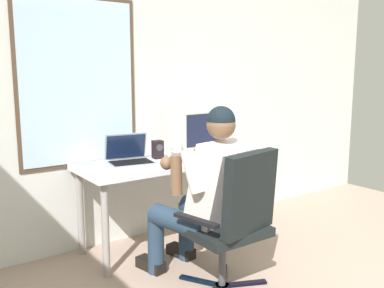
{
  "coord_description": "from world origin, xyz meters",
  "views": [
    {
      "loc": [
        -1.92,
        -0.67,
        1.45
      ],
      "look_at": [
        -0.13,
        1.84,
        0.93
      ],
      "focal_mm": 39.9,
      "sensor_mm": 36.0,
      "label": 1
    }
  ],
  "objects_px": {
    "crt_monitor": "(197,128)",
    "desk_speaker": "(158,149)",
    "office_chair": "(236,215)",
    "person_seated": "(205,192)",
    "laptop": "(129,155)",
    "wine_glass": "(177,149)",
    "desk": "(174,168)",
    "coffee_mug": "(234,148)"
  },
  "relations": [
    {
      "from": "person_seated",
      "to": "desk_speaker",
      "type": "distance_m",
      "value": 0.8
    },
    {
      "from": "desk_speaker",
      "to": "person_seated",
      "type": "bearing_deg",
      "value": -96.59
    },
    {
      "from": "person_seated",
      "to": "laptop",
      "type": "relative_size",
      "value": 3.2
    },
    {
      "from": "wine_glass",
      "to": "desk_speaker",
      "type": "distance_m",
      "value": 0.2
    },
    {
      "from": "person_seated",
      "to": "office_chair",
      "type": "bearing_deg",
      "value": -79.61
    },
    {
      "from": "desk",
      "to": "laptop",
      "type": "bearing_deg",
      "value": 168.26
    },
    {
      "from": "office_chair",
      "to": "person_seated",
      "type": "bearing_deg",
      "value": 100.39
    },
    {
      "from": "office_chair",
      "to": "desk_speaker",
      "type": "xyz_separation_m",
      "value": [
        0.04,
        1.04,
        0.27
      ]
    },
    {
      "from": "laptop",
      "to": "office_chair",
      "type": "bearing_deg",
      "value": -76.97
    },
    {
      "from": "laptop",
      "to": "wine_glass",
      "type": "bearing_deg",
      "value": -25.98
    },
    {
      "from": "desk",
      "to": "office_chair",
      "type": "xyz_separation_m",
      "value": [
        -0.14,
        -0.95,
        -0.12
      ]
    },
    {
      "from": "desk",
      "to": "office_chair",
      "type": "height_order",
      "value": "office_chair"
    },
    {
      "from": "person_seated",
      "to": "wine_glass",
      "type": "height_order",
      "value": "person_seated"
    },
    {
      "from": "person_seated",
      "to": "coffee_mug",
      "type": "height_order",
      "value": "person_seated"
    },
    {
      "from": "desk",
      "to": "laptop",
      "type": "xyz_separation_m",
      "value": [
        -0.38,
        0.08,
        0.14
      ]
    },
    {
      "from": "office_chair",
      "to": "laptop",
      "type": "relative_size",
      "value": 2.5
    },
    {
      "from": "desk",
      "to": "wine_glass",
      "type": "relative_size",
      "value": 10.54
    },
    {
      "from": "laptop",
      "to": "crt_monitor",
      "type": "bearing_deg",
      "value": -2.32
    },
    {
      "from": "laptop",
      "to": "wine_glass",
      "type": "height_order",
      "value": "laptop"
    },
    {
      "from": "wine_glass",
      "to": "coffee_mug",
      "type": "xyz_separation_m",
      "value": [
        0.58,
        -0.03,
        -0.05
      ]
    },
    {
      "from": "desk",
      "to": "person_seated",
      "type": "distance_m",
      "value": 0.71
    },
    {
      "from": "desk",
      "to": "wine_glass",
      "type": "height_order",
      "value": "wine_glass"
    },
    {
      "from": "desk",
      "to": "laptop",
      "type": "distance_m",
      "value": 0.41
    },
    {
      "from": "crt_monitor",
      "to": "laptop",
      "type": "bearing_deg",
      "value": 177.68
    },
    {
      "from": "office_chair",
      "to": "desk_speaker",
      "type": "height_order",
      "value": "office_chair"
    },
    {
      "from": "desk",
      "to": "desk_speaker",
      "type": "bearing_deg",
      "value": 136.37
    },
    {
      "from": "coffee_mug",
      "to": "office_chair",
      "type": "bearing_deg",
      "value": -130.43
    },
    {
      "from": "person_seated",
      "to": "wine_glass",
      "type": "bearing_deg",
      "value": 74.47
    },
    {
      "from": "laptop",
      "to": "desk",
      "type": "bearing_deg",
      "value": -11.74
    },
    {
      "from": "person_seated",
      "to": "desk_speaker",
      "type": "bearing_deg",
      "value": 83.41
    },
    {
      "from": "person_seated",
      "to": "wine_glass",
      "type": "relative_size",
      "value": 8.15
    },
    {
      "from": "person_seated",
      "to": "crt_monitor",
      "type": "relative_size",
      "value": 2.54
    },
    {
      "from": "office_chair",
      "to": "desk_speaker",
      "type": "distance_m",
      "value": 1.08
    },
    {
      "from": "office_chair",
      "to": "desk_speaker",
      "type": "relative_size",
      "value": 6.38
    },
    {
      "from": "person_seated",
      "to": "desk_speaker",
      "type": "xyz_separation_m",
      "value": [
        0.09,
        0.78,
        0.17
      ]
    },
    {
      "from": "wine_glass",
      "to": "desk_speaker",
      "type": "relative_size",
      "value": 1.0
    },
    {
      "from": "person_seated",
      "to": "laptop",
      "type": "xyz_separation_m",
      "value": [
        -0.19,
        0.76,
        0.16
      ]
    },
    {
      "from": "person_seated",
      "to": "laptop",
      "type": "height_order",
      "value": "person_seated"
    },
    {
      "from": "office_chair",
      "to": "coffee_mug",
      "type": "bearing_deg",
      "value": 49.57
    },
    {
      "from": "office_chair",
      "to": "person_seated",
      "type": "distance_m",
      "value": 0.29
    },
    {
      "from": "desk_speaker",
      "to": "desk",
      "type": "bearing_deg",
      "value": -43.63
    },
    {
      "from": "crt_monitor",
      "to": "desk_speaker",
      "type": "height_order",
      "value": "crt_monitor"
    }
  ]
}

